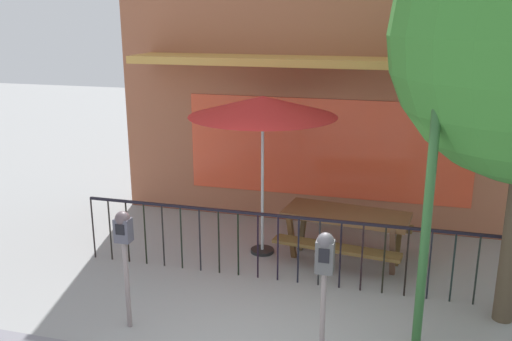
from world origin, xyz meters
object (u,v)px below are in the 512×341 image
object	(u,v)px
patio_umbrella	(263,107)
parking_meter_far	(325,265)
picnic_table_left	(346,223)
parking_meter_near	(124,239)
street_lamp	(434,143)

from	to	relation	value
patio_umbrella	parking_meter_far	distance (m)	3.16
patio_umbrella	parking_meter_far	bearing A→B (deg)	-63.48
picnic_table_left	parking_meter_near	bearing A→B (deg)	-132.38
parking_meter_far	street_lamp	xyz separation A→B (m)	(0.96, 0.61, 1.17)
parking_meter_far	picnic_table_left	bearing A→B (deg)	91.30
picnic_table_left	street_lamp	bearing A→B (deg)	-63.50
picnic_table_left	parking_meter_far	world-z (taller)	parking_meter_far
patio_umbrella	parking_meter_far	world-z (taller)	patio_umbrella
patio_umbrella	street_lamp	size ratio (longest dim) A/B	0.69
parking_meter_near	parking_meter_far	size ratio (longest dim) A/B	0.95
parking_meter_near	parking_meter_far	world-z (taller)	parking_meter_far
street_lamp	picnic_table_left	bearing A→B (deg)	116.50
parking_meter_far	street_lamp	size ratio (longest dim) A/B	0.43
street_lamp	parking_meter_far	bearing A→B (deg)	-147.39
patio_umbrella	parking_meter_far	size ratio (longest dim) A/B	1.61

